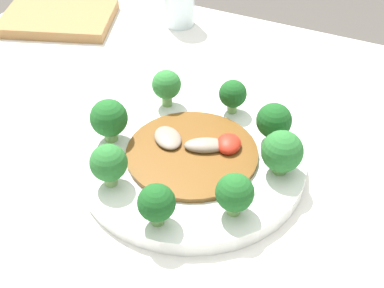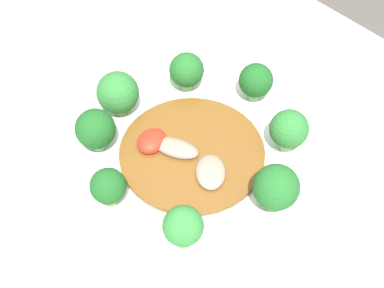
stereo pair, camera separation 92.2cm
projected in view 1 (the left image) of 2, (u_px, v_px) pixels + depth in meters
The scene contains 12 objects.
plate at pixel (192, 161), 0.73m from camera, with size 0.31×0.31×0.02m.
broccoli_northwest at pixel (167, 85), 0.78m from camera, with size 0.04×0.04×0.06m.
broccoli_northeast at pixel (274, 121), 0.72m from camera, with size 0.05×0.05×0.06m.
broccoli_west at pixel (109, 118), 0.72m from camera, with size 0.05×0.05×0.06m.
broccoli_southeast at pixel (235, 193), 0.62m from camera, with size 0.05×0.05×0.06m.
broccoli_east at pixel (282, 152), 0.67m from camera, with size 0.05×0.05×0.06m.
broccoli_north at pixel (233, 94), 0.77m from camera, with size 0.04×0.04×0.05m.
broccoli_south at pixel (157, 203), 0.61m from camera, with size 0.04×0.04×0.06m.
broccoli_southwest at pixel (109, 163), 0.66m from camera, with size 0.05×0.05×0.06m.
stirfry_center at pixel (194, 151), 0.72m from camera, with size 0.18×0.18×0.02m.
drinking_glass at pixel (179, 0), 1.02m from camera, with size 0.06×0.06×0.10m.
cutting_board at pixel (58, 18), 1.05m from camera, with size 0.25×0.21×0.02m.
Camera 1 is at (0.25, -0.52, 1.28)m, focal length 50.00 mm.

